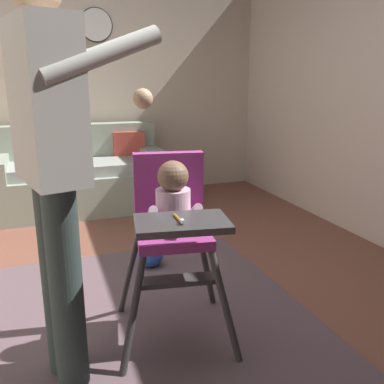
% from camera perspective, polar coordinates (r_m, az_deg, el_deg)
% --- Properties ---
extents(ground, '(6.10, 6.95, 0.10)m').
position_cam_1_polar(ground, '(2.64, -11.20, -16.44)').
color(ground, brown).
extents(wall_far, '(5.30, 0.06, 2.52)m').
position_cam_1_polar(wall_far, '(4.96, -16.99, 13.76)').
color(wall_far, beige).
rests_on(wall_far, ground).
extents(area_rug, '(2.25, 2.82, 0.01)m').
position_cam_1_polar(area_rug, '(2.13, -9.21, -23.21)').
color(area_rug, '#5A474D').
rests_on(area_rug, ground).
extents(couch, '(1.75, 0.86, 0.86)m').
position_cam_1_polar(couch, '(4.55, -15.01, 2.01)').
color(couch, gray).
rests_on(couch, ground).
extents(high_chair, '(0.69, 0.79, 0.96)m').
position_cam_1_polar(high_chair, '(2.07, -2.67, -3.25)').
color(high_chair, '#363334').
rests_on(high_chair, ground).
extents(adult_standing, '(0.59, 0.49, 1.73)m').
position_cam_1_polar(adult_standing, '(1.77, -18.51, 3.45)').
color(adult_standing, '#293533').
rests_on(adult_standing, ground).
extents(toy_ball_second, '(0.19, 0.19, 0.19)m').
position_cam_1_polar(toy_ball_second, '(3.07, -5.69, -8.50)').
color(toy_ball_second, '#284CB7').
rests_on(toy_ball_second, ground).
extents(wall_clock, '(0.36, 0.04, 0.36)m').
position_cam_1_polar(wall_clock, '(4.98, -13.01, 21.38)').
color(wall_clock, white).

